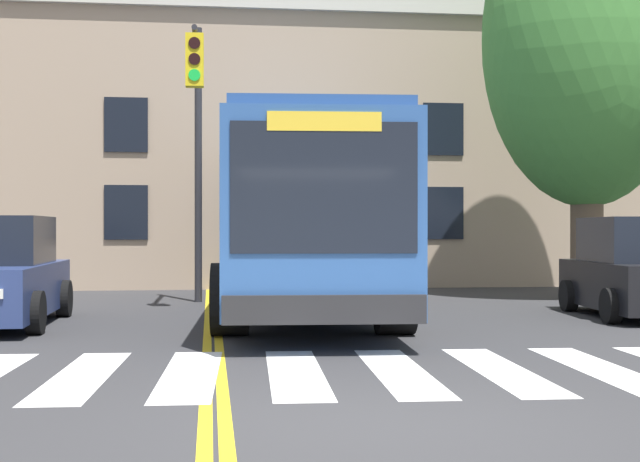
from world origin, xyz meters
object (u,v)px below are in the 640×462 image
at_px(car_black_far_lane, 637,271).
at_px(traffic_light_overhead, 197,118).
at_px(street_tree_curbside_large, 587,42).
at_px(city_bus, 301,218).
at_px(car_silver_behind_bus, 301,248).

distance_m(car_black_far_lane, traffic_light_overhead, 9.05).
xyz_separation_m(car_black_far_lane, traffic_light_overhead, (-7.87, 3.27, 3.05)).
bearing_deg(traffic_light_overhead, street_tree_curbside_large, 6.05).
bearing_deg(street_tree_curbside_large, car_black_far_lane, -102.24).
distance_m(city_bus, car_silver_behind_bus, 8.66).
bearing_deg(city_bus, traffic_light_overhead, 143.74).
bearing_deg(car_black_far_lane, car_silver_behind_bus, 115.67).
relative_size(city_bus, traffic_light_overhead, 2.08).
bearing_deg(traffic_light_overhead, city_bus, -36.26).
bearing_deg(city_bus, car_silver_behind_bus, 84.10).
xyz_separation_m(car_silver_behind_bus, street_tree_curbside_large, (5.90, -6.18, 4.82)).
bearing_deg(car_silver_behind_bus, street_tree_curbside_large, -46.32).
bearing_deg(city_bus, car_black_far_lane, -17.11).
xyz_separation_m(car_black_far_lane, car_silver_behind_bus, (-4.99, 10.39, 0.20)).
distance_m(car_black_far_lane, street_tree_curbside_large, 6.61).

